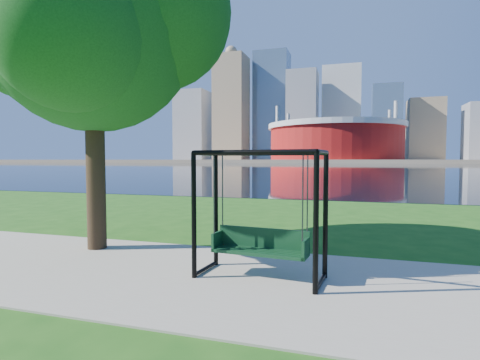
% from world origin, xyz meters
% --- Properties ---
extents(ground, '(900.00, 900.00, 0.00)m').
position_xyz_m(ground, '(0.00, 0.00, 0.00)').
color(ground, '#1E5114').
rests_on(ground, ground).
extents(path, '(120.00, 4.00, 0.03)m').
position_xyz_m(path, '(0.00, -0.50, 0.01)').
color(path, '#9E937F').
rests_on(path, ground).
extents(river, '(900.00, 180.00, 0.02)m').
position_xyz_m(river, '(0.00, 102.00, 0.01)').
color(river, black).
rests_on(river, ground).
extents(far_bank, '(900.00, 228.00, 2.00)m').
position_xyz_m(far_bank, '(0.00, 306.00, 1.00)').
color(far_bank, '#937F60').
rests_on(far_bank, ground).
extents(stadium, '(83.00, 83.00, 32.00)m').
position_xyz_m(stadium, '(-10.00, 235.00, 14.23)').
color(stadium, maroon).
rests_on(stadium, far_bank).
extents(skyline, '(392.00, 66.00, 96.50)m').
position_xyz_m(skyline, '(-4.27, 319.39, 35.89)').
color(skyline, gray).
rests_on(skyline, far_bank).
extents(swing, '(2.15, 1.08, 2.12)m').
position_xyz_m(swing, '(0.52, -0.29, 1.03)').
color(swing, black).
rests_on(swing, ground).
extents(park_tree, '(5.69, 5.14, 7.07)m').
position_xyz_m(park_tree, '(-3.45, 0.69, 4.91)').
color(park_tree, black).
rests_on(park_tree, ground).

